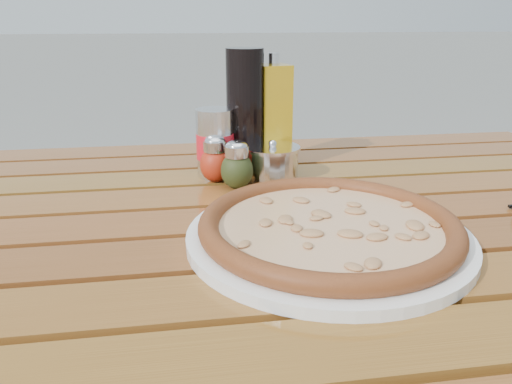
{
  "coord_description": "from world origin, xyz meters",
  "views": [
    {
      "loc": [
        -0.1,
        -0.65,
        1.02
      ],
      "look_at": [
        0.0,
        0.02,
        0.78
      ],
      "focal_mm": 35.0,
      "sensor_mm": 36.0,
      "label": 1
    }
  ],
  "objects": [
    {
      "name": "table",
      "position": [
        0.0,
        -0.0,
        0.67
      ],
      "size": [
        1.4,
        0.9,
        0.75
      ],
      "color": "#36210C",
      "rests_on": "ground"
    },
    {
      "name": "plate",
      "position": [
        0.07,
        -0.1,
        0.76
      ],
      "size": [
        0.45,
        0.45,
        0.01
      ],
      "primitive_type": "cylinder",
      "rotation": [
        0.0,
        0.0,
        -0.28
      ],
      "color": "white",
      "rests_on": "table"
    },
    {
      "name": "pizza",
      "position": [
        0.07,
        -0.1,
        0.77
      ],
      "size": [
        0.45,
        0.45,
        0.03
      ],
      "rotation": [
        0.0,
        0.0,
        -0.5
      ],
      "color": "#FFE3B6",
      "rests_on": "plate"
    },
    {
      "name": "pepper_shaker",
      "position": [
        -0.05,
        0.17,
        0.79
      ],
      "size": [
        0.07,
        0.07,
        0.08
      ],
      "rotation": [
        0.0,
        0.0,
        0.29
      ],
      "color": "red",
      "rests_on": "table"
    },
    {
      "name": "oregano_shaker",
      "position": [
        -0.01,
        0.13,
        0.79
      ],
      "size": [
        0.07,
        0.07,
        0.08
      ],
      "rotation": [
        0.0,
        0.0,
        0.27
      ],
      "color": "#343E19",
      "rests_on": "table"
    },
    {
      "name": "dark_bottle",
      "position": [
        0.01,
        0.22,
        0.86
      ],
      "size": [
        0.08,
        0.08,
        0.22
      ],
      "primitive_type": "cylinder",
      "rotation": [
        0.0,
        0.0,
        0.34
      ],
      "color": "black",
      "rests_on": "table"
    },
    {
      "name": "soda_can",
      "position": [
        -0.04,
        0.2,
        0.81
      ],
      "size": [
        0.08,
        0.08,
        0.12
      ],
      "rotation": [
        0.0,
        0.0,
        0.28
      ],
      "color": "silver",
      "rests_on": "table"
    },
    {
      "name": "olive_oil_cruet",
      "position": [
        0.06,
        0.24,
        0.85
      ],
      "size": [
        0.06,
        0.06,
        0.21
      ],
      "rotation": [
        0.0,
        0.0,
        0.2
      ],
      "color": "#B58B13",
      "rests_on": "table"
    },
    {
      "name": "parmesan_tin",
      "position": [
        0.05,
        0.17,
        0.78
      ],
      "size": [
        0.12,
        0.12,
        0.07
      ],
      "rotation": [
        0.0,
        0.0,
        -0.29
      ],
      "color": "silver",
      "rests_on": "table"
    }
  ]
}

